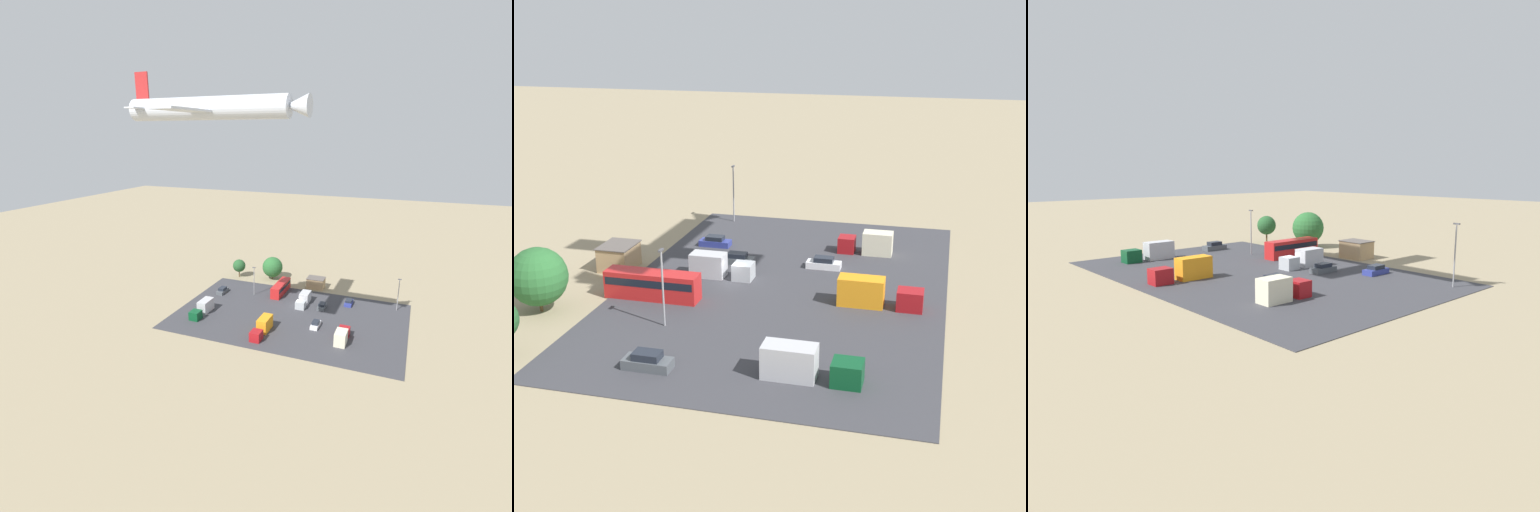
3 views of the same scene
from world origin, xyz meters
The scene contains 15 objects.
ground_plane centered at (0.00, 0.00, 0.00)m, with size 400.00×400.00×0.00m, color gray.
parking_lot_surface centered at (0.00, 6.48, 0.04)m, with size 56.54×37.12×0.08m.
shed_building centered at (-1.36, -15.27, 1.58)m, with size 5.16×4.10×3.14m.
bus centered at (6.99, -7.15, 1.77)m, with size 2.60×10.78×3.13m.
parked_car_0 centered at (-12.67, -6.32, 0.67)m, with size 1.89×4.24×1.43m.
parked_car_1 centered at (-7.53, 9.77, 0.69)m, with size 1.76×4.33×1.47m.
parked_car_2 centered at (-6.49, -1.29, 0.68)m, with size 1.80×4.30×1.44m.
parked_car_3 centered at (22.66, -0.97, 0.77)m, with size 1.97×4.50×1.66m.
parked_truck_0 centered at (3.15, 17.33, 1.54)m, with size 2.38×9.25×3.20m.
parked_truck_1 centered at (-14.61, 14.56, 1.47)m, with size 2.44×7.13×3.04m.
parked_truck_2 centered at (-1.30, -2.14, 1.40)m, with size 2.43×7.73×2.89m.
parked_truck_3 centered at (21.07, 13.29, 1.50)m, with size 2.46×8.95×3.11m.
tree_apron_mid centered at (13.27, -17.47, 4.00)m, with size 6.38×6.38×7.19m.
light_pole_lot_centre centered at (-24.88, -7.38, 4.86)m, with size 0.90×0.28×8.70m.
light_pole_lot_edge centered at (13.63, -3.04, 4.67)m, with size 0.90×0.28×8.31m.
Camera 2 is at (75.92, 24.07, 30.89)m, focal length 50.00 mm.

